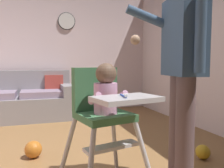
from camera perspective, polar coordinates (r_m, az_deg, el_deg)
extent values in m
cube|color=olive|center=(2.49, -12.20, -19.43)|extent=(5.86, 6.85, 0.10)
cube|color=silver|center=(4.93, -15.76, 8.32)|extent=(5.06, 0.06, 2.58)
cube|color=silver|center=(3.52, 24.97, 9.56)|extent=(0.06, 5.85, 2.58)
cube|color=gray|center=(4.42, -21.91, -5.58)|extent=(1.85, 0.84, 0.40)
cube|color=gray|center=(4.69, -21.82, 0.31)|extent=(1.85, 0.22, 0.46)
cube|color=gray|center=(4.40, -11.13, -1.42)|extent=(0.20, 0.84, 0.20)
cube|color=gray|center=(4.32, -16.86, -2.24)|extent=(0.71, 0.60, 0.11)
cube|color=#B24238|center=(4.57, -14.07, 0.02)|extent=(0.35, 0.13, 0.34)
cylinder|color=silver|center=(1.74, 8.49, -18.38)|extent=(0.19, 0.14, 0.58)
cylinder|color=silver|center=(1.91, -11.26, -16.33)|extent=(0.19, 0.14, 0.58)
cylinder|color=silver|center=(2.08, 0.66, -14.41)|extent=(0.14, 0.19, 0.58)
cube|color=#427A4D|center=(1.71, -1.92, -7.92)|extent=(0.43, 0.43, 0.05)
cube|color=#427A4D|center=(1.81, -4.18, -1.14)|extent=(0.37, 0.14, 0.33)
cube|color=silver|center=(1.43, 3.58, -3.68)|extent=(0.45, 0.34, 0.03)
cube|color=silver|center=(1.67, -0.08, -15.17)|extent=(0.41, 0.18, 0.02)
cylinder|color=#DE9FC4|center=(1.67, -1.60, -3.52)|extent=(0.20, 0.20, 0.22)
sphere|color=brown|center=(1.64, -1.45, 2.58)|extent=(0.15, 0.15, 0.15)
cylinder|color=#DE9FC4|center=(1.58, -4.26, -3.58)|extent=(0.07, 0.15, 0.10)
cylinder|color=#DE9FC4|center=(1.68, 2.20, -3.06)|extent=(0.07, 0.15, 0.10)
cylinder|color=blue|center=(1.42, 2.80, -2.91)|extent=(0.03, 0.13, 0.01)
cube|color=white|center=(1.36, 3.45, -2.90)|extent=(0.01, 0.03, 0.02)
cylinder|color=#70585A|center=(1.96, 15.92, -10.96)|extent=(0.14, 0.14, 0.88)
cylinder|color=#70585A|center=(1.86, 17.48, -11.90)|extent=(0.14, 0.14, 0.88)
cube|color=#3E5977|center=(1.85, 17.23, 11.04)|extent=(0.26, 0.43, 0.58)
cylinder|color=#3E5977|center=(1.97, 10.41, 15.23)|extent=(0.48, 0.15, 0.23)
sphere|color=tan|center=(1.90, 5.74, 10.79)|extent=(0.08, 0.08, 0.08)
cylinder|color=#3E5977|center=(1.63, 20.97, 11.78)|extent=(0.07, 0.07, 0.53)
sphere|color=orange|center=(2.63, -18.81, -14.99)|extent=(0.18, 0.18, 0.18)
sphere|color=gold|center=(2.65, 21.47, -15.31)|extent=(0.15, 0.15, 0.15)
cylinder|color=white|center=(4.99, -11.12, 14.97)|extent=(0.33, 0.03, 0.33)
cylinder|color=black|center=(5.00, -11.14, 14.94)|extent=(0.35, 0.02, 0.35)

